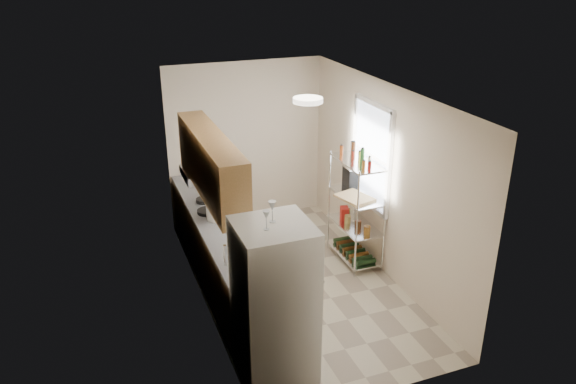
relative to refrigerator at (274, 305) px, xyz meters
name	(u,v)px	position (x,y,z in m)	size (l,w,h in m)	color
room	(297,194)	(0.87, 1.58, 0.42)	(2.52, 4.42, 2.62)	beige
counter_run	(220,250)	(-0.05, 2.02, -0.43)	(0.63, 3.51, 0.90)	tan
upper_cabinets	(211,164)	(-0.19, 1.68, 0.93)	(0.33, 2.20, 0.72)	tan
range_hood	(202,174)	(-0.13, 2.48, 0.51)	(0.50, 0.60, 0.12)	#B7BABC
window	(371,155)	(2.09, 1.93, 0.67)	(0.06, 1.00, 1.46)	white
bakers_rack	(357,189)	(1.87, 1.88, 0.23)	(0.45, 0.90, 1.73)	silver
ceiling_dome	(308,100)	(0.87, 1.28, 1.69)	(0.34, 0.34, 0.06)	white
refrigerator	(274,305)	(0.00, 0.00, 0.00)	(0.72, 0.72, 1.76)	white
wine_glass_a	(266,220)	(-0.09, -0.06, 0.97)	(0.07, 0.07, 0.19)	silver
wine_glass_b	(272,212)	(0.01, 0.07, 0.99)	(0.08, 0.08, 0.21)	silver
rice_cooker	(217,211)	(-0.06, 2.06, 0.13)	(0.27, 0.27, 0.22)	silver
frying_pan_large	(207,211)	(-0.14, 2.29, 0.04)	(0.26, 0.26, 0.05)	black
frying_pan_small	(204,200)	(-0.09, 2.66, 0.04)	(0.23, 0.23, 0.05)	black
cutting_board	(355,198)	(1.80, 1.79, 0.15)	(0.37, 0.48, 0.03)	tan
espresso_machine	(351,176)	(1.95, 2.21, 0.28)	(0.17, 0.25, 0.29)	black
storage_bag	(344,213)	(1.82, 2.11, -0.23)	(0.11, 0.15, 0.17)	#B11C15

